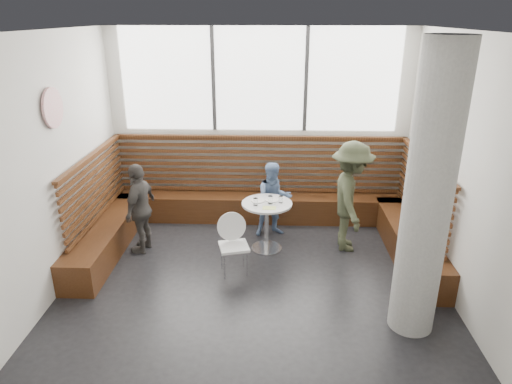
{
  "coord_description": "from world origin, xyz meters",
  "views": [
    {
      "loc": [
        0.24,
        -5.05,
        3.37
      ],
      "look_at": [
        0.0,
        1.0,
        1.0
      ],
      "focal_mm": 32.0,
      "sensor_mm": 36.0,
      "label": 1
    }
  ],
  "objects_px": {
    "child_back": "(274,200)",
    "cafe_table": "(267,216)",
    "child_left": "(140,208)",
    "cafe_chair": "(234,239)",
    "concrete_column": "(428,197)",
    "adult_man": "(351,197)"
  },
  "relations": [
    {
      "from": "cafe_table",
      "to": "cafe_chair",
      "type": "bearing_deg",
      "value": -124.0
    },
    {
      "from": "child_back",
      "to": "child_left",
      "type": "bearing_deg",
      "value": -178.73
    },
    {
      "from": "adult_man",
      "to": "child_back",
      "type": "relative_size",
      "value": 1.38
    },
    {
      "from": "concrete_column",
      "to": "child_left",
      "type": "relative_size",
      "value": 2.33
    },
    {
      "from": "cafe_chair",
      "to": "child_back",
      "type": "distance_m",
      "value": 1.28
    },
    {
      "from": "cafe_table",
      "to": "cafe_chair",
      "type": "relative_size",
      "value": 0.92
    },
    {
      "from": "cafe_chair",
      "to": "child_left",
      "type": "distance_m",
      "value": 1.55
    },
    {
      "from": "child_back",
      "to": "cafe_table",
      "type": "bearing_deg",
      "value": -116.92
    },
    {
      "from": "concrete_column",
      "to": "cafe_table",
      "type": "distance_m",
      "value": 2.66
    },
    {
      "from": "child_left",
      "to": "child_back",
      "type": "bearing_deg",
      "value": 117.89
    },
    {
      "from": "cafe_table",
      "to": "child_left",
      "type": "relative_size",
      "value": 0.56
    },
    {
      "from": "cafe_table",
      "to": "adult_man",
      "type": "bearing_deg",
      "value": 4.86
    },
    {
      "from": "child_back",
      "to": "concrete_column",
      "type": "bearing_deg",
      "value": -70.65
    },
    {
      "from": "concrete_column",
      "to": "child_left",
      "type": "xyz_separation_m",
      "value": [
        -3.57,
        1.67,
        -0.91
      ]
    },
    {
      "from": "adult_man",
      "to": "cafe_chair",
      "type": "bearing_deg",
      "value": 115.94
    },
    {
      "from": "child_left",
      "to": "concrete_column",
      "type": "bearing_deg",
      "value": 75.81
    },
    {
      "from": "cafe_table",
      "to": "child_back",
      "type": "relative_size",
      "value": 0.63
    },
    {
      "from": "cafe_chair",
      "to": "adult_man",
      "type": "height_order",
      "value": "adult_man"
    },
    {
      "from": "adult_man",
      "to": "child_left",
      "type": "distance_m",
      "value": 3.12
    },
    {
      "from": "concrete_column",
      "to": "cafe_table",
      "type": "relative_size",
      "value": 4.16
    },
    {
      "from": "concrete_column",
      "to": "child_back",
      "type": "distance_m",
      "value": 2.95
    },
    {
      "from": "cafe_table",
      "to": "cafe_chair",
      "type": "height_order",
      "value": "cafe_chair"
    }
  ]
}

